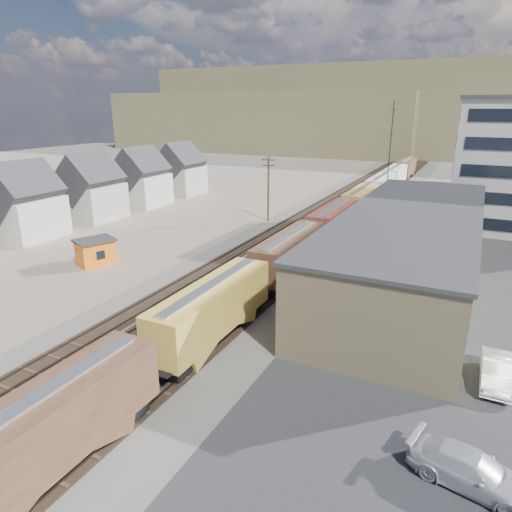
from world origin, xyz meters
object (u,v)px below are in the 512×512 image
at_px(freight_train, 348,209).
at_px(parked_car_silver, 471,471).
at_px(utility_pole_north, 268,187).
at_px(maintenance_shed, 96,252).
at_px(parked_car_white, 496,372).

bearing_deg(freight_train, parked_car_silver, -67.93).
xyz_separation_m(utility_pole_north, maintenance_shed, (-8.86, -27.36, -3.76)).
xyz_separation_m(maintenance_shed, parked_car_silver, (39.26, -16.10, -0.70)).
distance_m(parked_car_white, parked_car_silver, 9.90).
xyz_separation_m(maintenance_shed, parked_car_white, (40.41, -6.26, -0.69)).
bearing_deg(utility_pole_north, freight_train, 5.50).
distance_m(freight_train, parked_car_silver, 48.21).
distance_m(utility_pole_north, parked_car_white, 46.32).
bearing_deg(utility_pole_north, parked_car_silver, -55.02).
height_order(freight_train, maintenance_shed, freight_train).
bearing_deg(freight_train, maintenance_shed, -126.54).
bearing_deg(maintenance_shed, parked_car_white, -8.81).
height_order(utility_pole_north, parked_car_silver, utility_pole_north).
relative_size(utility_pole_north, maintenance_shed, 1.99).
height_order(parked_car_white, parked_car_silver, parked_car_white).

